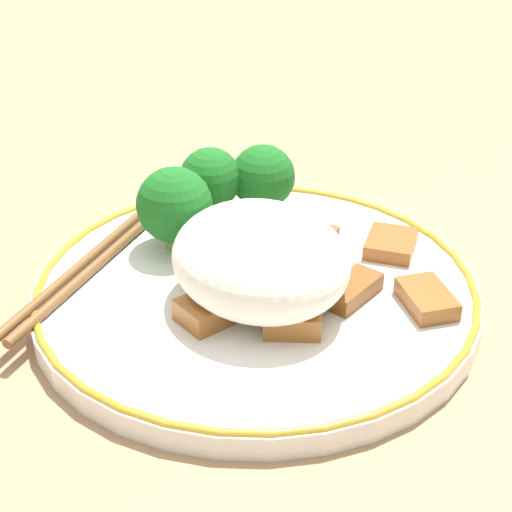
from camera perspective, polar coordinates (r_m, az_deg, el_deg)
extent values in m
plane|color=#9E7A56|center=(0.52, 0.00, -3.22)|extent=(3.00, 3.00, 0.00)
cylinder|color=white|center=(0.51, 0.00, -2.58)|extent=(0.27, 0.27, 0.01)
torus|color=#B28C26|center=(0.51, 0.00, -1.93)|extent=(0.26, 0.26, 0.01)
ellipsoid|color=white|center=(0.48, 0.29, -0.23)|extent=(0.11, 0.10, 0.06)
cylinder|color=#72AD4C|center=(0.58, 0.45, 3.24)|extent=(0.02, 0.02, 0.01)
sphere|color=#19601E|center=(0.57, 0.46, 5.31)|extent=(0.04, 0.04, 0.04)
cylinder|color=#72AD4C|center=(0.57, -3.01, 3.06)|extent=(0.02, 0.02, 0.02)
sphere|color=#19601E|center=(0.56, -3.07, 5.19)|extent=(0.04, 0.04, 0.04)
cylinder|color=#72AD4C|center=(0.55, -5.34, 1.19)|extent=(0.01, 0.01, 0.01)
sphere|color=#19601E|center=(0.54, -5.47, 3.42)|extent=(0.05, 0.05, 0.05)
cube|color=brown|center=(0.50, 11.32, -2.81)|extent=(0.04, 0.04, 0.01)
cube|color=#995B28|center=(0.53, 1.14, 0.34)|extent=(0.03, 0.03, 0.01)
cube|color=brown|center=(0.50, 6.38, -2.26)|extent=(0.03, 0.04, 0.01)
cube|color=#995B28|center=(0.48, -3.14, -3.59)|extent=(0.03, 0.03, 0.01)
cube|color=brown|center=(0.55, 8.98, 0.80)|extent=(0.04, 0.05, 0.01)
cube|color=brown|center=(0.54, 3.85, 0.97)|extent=(0.03, 0.04, 0.01)
cube|color=#995B28|center=(0.47, 2.43, -4.19)|extent=(0.04, 0.04, 0.01)
cube|color=#995B28|center=(0.51, -2.90, -1.05)|extent=(0.03, 0.03, 0.01)
cylinder|color=brown|center=(0.55, -10.19, 0.63)|extent=(0.11, 0.19, 0.01)
cylinder|color=brown|center=(0.55, -9.41, 0.45)|extent=(0.11, 0.19, 0.01)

